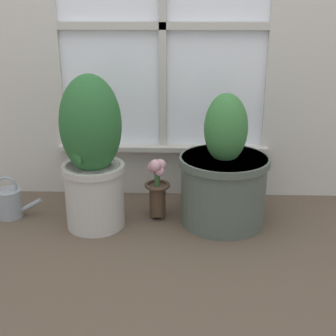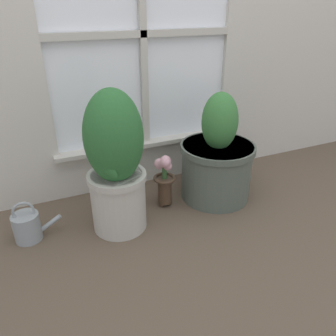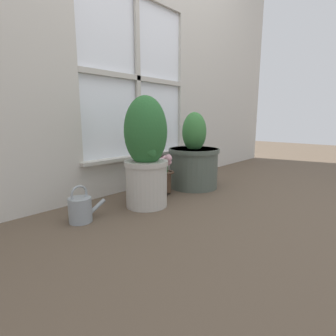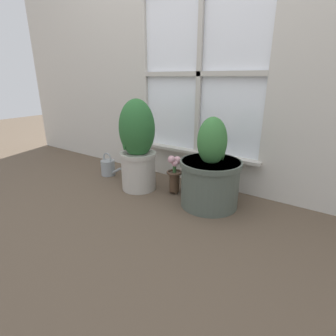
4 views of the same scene
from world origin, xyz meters
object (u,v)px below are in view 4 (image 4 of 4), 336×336
potted_plant_left (138,146)px  flower_vase (174,172)px  potted_plant_right (210,174)px  watering_can (108,167)px

potted_plant_left → flower_vase: potted_plant_left is taller
potted_plant_left → potted_plant_right: size_ratio=1.15×
flower_vase → watering_can: flower_vase is taller
potted_plant_left → potted_plant_right: 0.60m
flower_vase → watering_can: 0.71m
potted_plant_left → watering_can: (-0.43, 0.07, -0.27)m
potted_plant_right → watering_can: (-1.01, 0.01, -0.15)m
potted_plant_left → watering_can: 0.51m
watering_can → potted_plant_left: bearing=-9.7°
flower_vase → potted_plant_left: bearing=-162.7°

